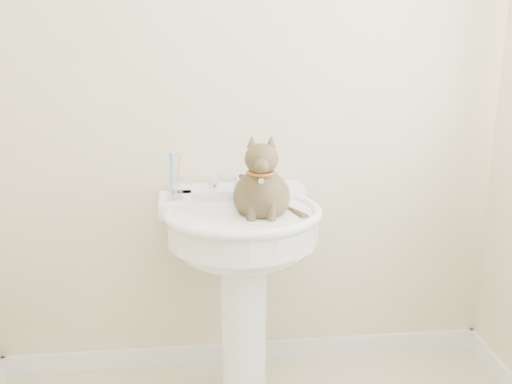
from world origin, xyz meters
name	(u,v)px	position (x,y,z in m)	size (l,w,h in m)	color
wall_back	(245,92)	(0.00, 1.10, 1.25)	(2.20, 0.00, 2.50)	beige
baseboard_back	(247,351)	(0.00, 1.09, 0.04)	(2.20, 0.02, 0.09)	white
pedestal_sink	(242,246)	(-0.04, 0.81, 0.68)	(0.63, 0.62, 0.87)	white
faucet	(239,180)	(-0.04, 0.96, 0.91)	(0.28, 0.12, 0.14)	silver
soap_bar	(259,180)	(0.05, 1.05, 0.88)	(0.09, 0.06, 0.03)	#F35719
toothbrush_cup	(175,188)	(-0.30, 0.85, 0.92)	(0.07, 0.07, 0.19)	silver
cat	(262,191)	(0.03, 0.77, 0.92)	(0.24, 0.30, 0.44)	brown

